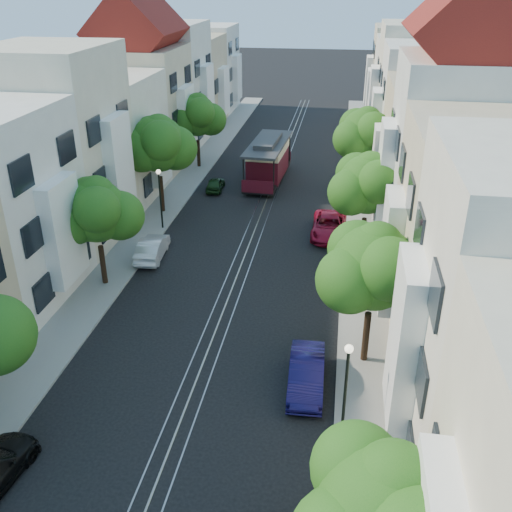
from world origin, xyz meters
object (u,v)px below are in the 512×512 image
at_px(tree_e_c, 368,186).
at_px(lamp_west, 160,190).
at_px(tree_w_d, 197,117).
at_px(parked_car_e_mid, 306,374).
at_px(lamp_east, 346,378).
at_px(parked_car_w_far, 215,184).
at_px(tree_e_d, 366,134).
at_px(tree_w_c, 159,145).
at_px(cable_car, 268,158).
at_px(tree_e_b, 374,269).
at_px(parked_car_e_far, 329,226).
at_px(tree_w_b, 97,212).
at_px(parked_car_w_mid, 152,248).

distance_m(tree_e_c, lamp_west, 13.82).
distance_m(tree_w_d, parked_car_e_mid, 31.76).
xyz_separation_m(tree_w_d, parked_car_e_mid, (11.88, -29.19, -3.91)).
distance_m(lamp_east, parked_car_e_mid, 3.85).
bearing_deg(tree_w_d, parked_car_w_far, -64.41).
relative_size(tree_e_d, tree_w_c, 0.97).
xyz_separation_m(tree_e_c, parked_car_e_mid, (-2.52, -13.19, -3.91)).
relative_size(lamp_west, cable_car, 0.47).
bearing_deg(lamp_east, lamp_west, 124.99).
bearing_deg(lamp_east, parked_car_e_mid, 119.28).
bearing_deg(tree_e_c, tree_e_b, -90.00).
xyz_separation_m(tree_e_c, tree_w_d, (-14.40, 16.00, 0.00)).
distance_m(tree_e_b, lamp_west, 18.90).
bearing_deg(tree_e_d, lamp_west, -146.50).
bearing_deg(parked_car_w_far, tree_e_b, 115.92).
bearing_deg(tree_e_b, cable_car, 107.79).
bearing_deg(parked_car_w_far, lamp_west, 74.24).
bearing_deg(tree_e_d, tree_w_d, 160.85).
xyz_separation_m(tree_e_c, parked_car_w_far, (-11.66, 10.28, -4.07)).
bearing_deg(tree_e_c, parked_car_w_far, 138.60).
height_order(tree_e_b, tree_e_d, tree_e_d).
xyz_separation_m(tree_w_d, lamp_west, (0.84, -13.98, -1.75)).
relative_size(tree_e_c, parked_car_w_far, 2.10).
bearing_deg(parked_car_e_mid, lamp_east, -62.63).
distance_m(tree_e_b, parked_car_e_far, 14.52).
xyz_separation_m(tree_e_c, parked_car_e_far, (-2.21, 2.77, -3.92)).
xyz_separation_m(lamp_west, cable_car, (5.80, 11.16, -0.86)).
bearing_deg(lamp_west, cable_car, 62.54).
bearing_deg(lamp_east, tree_e_c, 86.56).
xyz_separation_m(tree_w_c, parked_car_e_far, (12.19, -2.23, -4.39)).
xyz_separation_m(tree_w_b, lamp_east, (13.44, -9.98, -1.55)).
xyz_separation_m(tree_e_b, tree_w_b, (-14.40, 5.00, -0.34)).
relative_size(tree_e_c, lamp_west, 1.57).
height_order(tree_w_c, lamp_east, tree_w_c).
relative_size(tree_w_b, parked_car_e_mid, 1.50).
xyz_separation_m(tree_e_d, lamp_west, (-13.56, -8.98, -2.02)).
xyz_separation_m(parked_car_e_far, parked_car_w_mid, (-10.65, -5.06, -0.02)).
height_order(parked_car_e_mid, parked_car_e_far, parked_car_e_mid).
height_order(cable_car, parked_car_e_mid, cable_car).
relative_size(tree_e_d, tree_w_b, 1.09).
bearing_deg(tree_e_b, parked_car_e_mid, -138.98).
bearing_deg(tree_w_b, tree_w_c, 90.00).
bearing_deg(parked_car_e_far, lamp_west, -175.57).
height_order(lamp_east, cable_car, lamp_east).
xyz_separation_m(tree_e_d, tree_w_c, (-14.40, -6.00, 0.20)).
bearing_deg(lamp_west, tree_w_d, 93.44).
height_order(tree_w_b, parked_car_w_mid, tree_w_b).
bearing_deg(parked_car_w_far, tree_e_c, 135.80).
xyz_separation_m(tree_w_d, parked_car_w_mid, (1.54, -18.30, -3.94)).
bearing_deg(lamp_west, parked_car_e_mid, -54.04).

